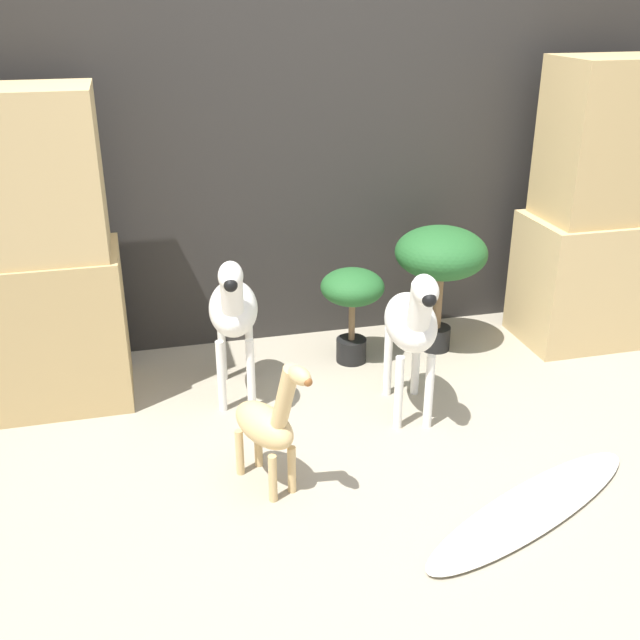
{
  "coord_description": "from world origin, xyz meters",
  "views": [
    {
      "loc": [
        -0.88,
        -2.2,
        1.67
      ],
      "look_at": [
        -0.18,
        0.59,
        0.39
      ],
      "focal_mm": 42.0,
      "sensor_mm": 36.0,
      "label": 1
    }
  ],
  "objects_px": {
    "zebra_left": "(233,308)",
    "potted_palm_back": "(352,296)",
    "potted_palm_front": "(441,258)",
    "zebra_right": "(412,322)",
    "surfboard": "(530,509)",
    "giraffe_figurine": "(268,423)"
  },
  "relations": [
    {
      "from": "zebra_right",
      "to": "surfboard",
      "type": "distance_m",
      "value": 0.86
    },
    {
      "from": "potted_palm_back",
      "to": "potted_palm_front",
      "type": "bearing_deg",
      "value": 3.48
    },
    {
      "from": "zebra_right",
      "to": "zebra_left",
      "type": "xyz_separation_m",
      "value": [
        -0.68,
        0.32,
        0.0
      ]
    },
    {
      "from": "zebra_left",
      "to": "surfboard",
      "type": "bearing_deg",
      "value": -50.48
    },
    {
      "from": "zebra_right",
      "to": "potted_palm_back",
      "type": "height_order",
      "value": "zebra_right"
    },
    {
      "from": "potted_palm_back",
      "to": "zebra_left",
      "type": "bearing_deg",
      "value": -159.73
    },
    {
      "from": "zebra_left",
      "to": "zebra_right",
      "type": "bearing_deg",
      "value": -25.24
    },
    {
      "from": "potted_palm_front",
      "to": "surfboard",
      "type": "xyz_separation_m",
      "value": [
        -0.17,
        -1.3,
        -0.47
      ]
    },
    {
      "from": "giraffe_figurine",
      "to": "potted_palm_front",
      "type": "bearing_deg",
      "value": 42.07
    },
    {
      "from": "zebra_left",
      "to": "potted_palm_front",
      "type": "distance_m",
      "value": 1.07
    },
    {
      "from": "zebra_right",
      "to": "potted_palm_front",
      "type": "bearing_deg",
      "value": 57.93
    },
    {
      "from": "giraffe_figurine",
      "to": "potted_palm_back",
      "type": "distance_m",
      "value": 1.07
    },
    {
      "from": "surfboard",
      "to": "potted_palm_back",
      "type": "bearing_deg",
      "value": 102.23
    },
    {
      "from": "zebra_left",
      "to": "potted_palm_back",
      "type": "xyz_separation_m",
      "value": [
        0.59,
        0.22,
        -0.09
      ]
    },
    {
      "from": "surfboard",
      "to": "zebra_left",
      "type": "bearing_deg",
      "value": 129.52
    },
    {
      "from": "giraffe_figurine",
      "to": "zebra_left",
      "type": "bearing_deg",
      "value": 91.64
    },
    {
      "from": "giraffe_figurine",
      "to": "potted_palm_back",
      "type": "bearing_deg",
      "value": 57.39
    },
    {
      "from": "zebra_left",
      "to": "potted_palm_back",
      "type": "bearing_deg",
      "value": 20.27
    },
    {
      "from": "potted_palm_front",
      "to": "zebra_right",
      "type": "bearing_deg",
      "value": -122.07
    },
    {
      "from": "potted_palm_back",
      "to": "surfboard",
      "type": "height_order",
      "value": "potted_palm_back"
    },
    {
      "from": "zebra_right",
      "to": "giraffe_figurine",
      "type": "distance_m",
      "value": 0.77
    },
    {
      "from": "zebra_left",
      "to": "surfboard",
      "type": "xyz_separation_m",
      "value": [
        0.87,
        -1.05,
        -0.41
      ]
    }
  ]
}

